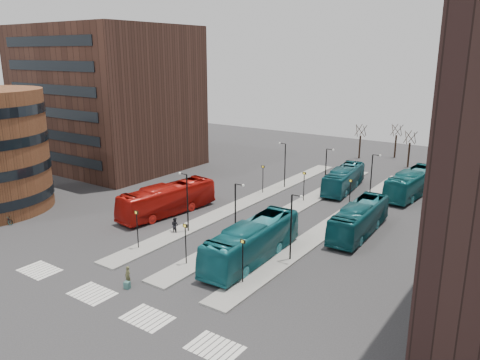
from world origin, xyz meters
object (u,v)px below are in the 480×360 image
Objects in this scene: teal_bus_a at (252,242)px; commuter_b at (215,247)px; commuter_a at (175,225)px; commuter_c at (240,235)px; traveller at (128,276)px; teal_bus_d at (412,183)px; red_bus at (168,199)px; teal_bus_b at (344,179)px; teal_bus_c at (359,219)px; bicycle_far at (5,220)px; suitcase at (127,285)px.

commuter_b is (-3.29, -1.09, -0.94)m from teal_bus_a.
commuter_c is at bearing -166.37° from commuter_a.
traveller is 11.37m from commuter_a.
teal_bus_a reaches higher than teal_bus_d.
red_bus is 1.10× the size of teal_bus_b.
traveller is (-11.69, -37.58, -0.92)m from teal_bus_d.
teal_bus_d reaches higher than teal_bus_b.
teal_bus_c is at bearing 175.11° from commuter_c.
teal_bus_a is 1.10× the size of teal_bus_c.
bicycle_far is (-32.22, -19.41, -1.12)m from teal_bus_c.
commuter_b is (2.28, 8.43, 0.04)m from traveller.
suitcase is 0.05× the size of teal_bus_b.
traveller is at bearing -119.13° from bicycle_far.
teal_bus_d is 7.76× the size of traveller.
commuter_c reaches higher than commuter_b.
commuter_c is at bearing 138.66° from teal_bus_a.
commuter_c is (-8.51, -9.08, -0.71)m from teal_bus_c.
traveller reaches higher than suitcase.
red_bus is 31.27m from teal_bus_d.
teal_bus_a reaches higher than teal_bus_b.
teal_bus_d reaches higher than commuter_a.
suitcase is at bearing -118.52° from teal_bus_c.
teal_bus_b reaches higher than commuter_b.
red_bus reaches higher than suitcase.
commuter_b is (-8.73, -12.66, -0.78)m from teal_bus_c.
traveller is 0.93× the size of commuter_a.
commuter_c is (-9.19, -25.57, -0.80)m from teal_bus_d.
commuter_b is 0.89× the size of bicycle_far.
commuter_a is at bearing -39.00° from commuter_c.
commuter_b is at bearing 164.60° from commuter_a.
commuter_a is at bearing -147.87° from teal_bus_c.
red_bus is at bearing 111.49° from suitcase.
teal_bus_a is at bearing -54.26° from commuter_b.
teal_bus_b reaches higher than commuter_a.
bicycle_far is at bearing -165.88° from teal_bus_a.
commuter_a is at bearing 91.06° from commuter_b.
red_bus is 15.59m from teal_bus_a.
teal_bus_a is at bearing 63.66° from traveller.
teal_bus_b is (12.72, 20.65, -0.16)m from red_bus.
teal_bus_b is 35.19m from traveller.
commuter_c is at bearing -105.32° from teal_bus_d.
suitcase is at bearing -101.22° from teal_bus_b.
teal_bus_d reaches higher than bicycle_far.
teal_bus_b is 0.93× the size of teal_bus_d.
traveller is 21.27m from bicycle_far.
commuter_a reaches higher than bicycle_far.
teal_bus_b is at bearing -61.09° from bicycle_far.
teal_bus_a reaches higher than red_bus.
teal_bus_d is at bearing -0.56° from commuter_b.
commuter_c is at bearing -91.03° from bicycle_far.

